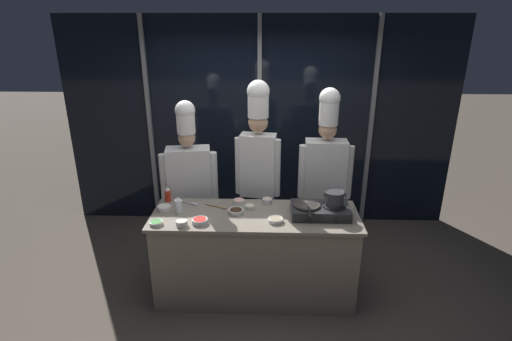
# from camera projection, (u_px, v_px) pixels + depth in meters

# --- Properties ---
(ground_plane) EXTENTS (24.00, 24.00, 0.00)m
(ground_plane) POSITION_uv_depth(u_px,v_px,m) (255.00, 292.00, 4.09)
(ground_plane) COLOR brown
(window_wall_back) EXTENTS (5.03, 0.09, 2.70)m
(window_wall_back) POSITION_uv_depth(u_px,v_px,m) (260.00, 124.00, 5.18)
(window_wall_back) COLOR black
(window_wall_back) RESTS_ON ground_plane
(demo_counter) EXTENTS (1.96, 0.68, 0.89)m
(demo_counter) POSITION_uv_depth(u_px,v_px,m) (255.00, 255.00, 3.93)
(demo_counter) COLOR gray
(demo_counter) RESTS_ON ground_plane
(portable_stove) EXTENTS (0.54, 0.35, 0.11)m
(portable_stove) POSITION_uv_depth(u_px,v_px,m) (320.00, 210.00, 3.74)
(portable_stove) COLOR #28282B
(portable_stove) RESTS_ON demo_counter
(frying_pan) EXTENTS (0.26, 0.44, 0.04)m
(frying_pan) POSITION_uv_depth(u_px,v_px,m) (307.00, 203.00, 3.72)
(frying_pan) COLOR #38332D
(frying_pan) RESTS_ON portable_stove
(stock_pot) EXTENTS (0.21, 0.18, 0.14)m
(stock_pot) POSITION_uv_depth(u_px,v_px,m) (334.00, 198.00, 3.70)
(stock_pot) COLOR #333335
(stock_pot) RESTS_ON portable_stove
(squeeze_bottle_chili) EXTENTS (0.06, 0.06, 0.15)m
(squeeze_bottle_chili) POSITION_uv_depth(u_px,v_px,m) (168.00, 194.00, 4.03)
(squeeze_bottle_chili) COLOR red
(squeeze_bottle_chili) RESTS_ON demo_counter
(squeeze_bottle_clear) EXTENTS (0.06, 0.06, 0.17)m
(squeeze_bottle_clear) POSITION_uv_depth(u_px,v_px,m) (178.00, 205.00, 3.79)
(squeeze_bottle_clear) COLOR white
(squeeze_bottle_clear) RESTS_ON demo_counter
(prep_bowl_shrimp) EXTENTS (0.11, 0.11, 0.04)m
(prep_bowl_shrimp) POSITION_uv_depth(u_px,v_px,m) (239.00, 201.00, 4.00)
(prep_bowl_shrimp) COLOR white
(prep_bowl_shrimp) RESTS_ON demo_counter
(prep_bowl_noodles) EXTENTS (0.09, 0.09, 0.04)m
(prep_bowl_noodles) POSITION_uv_depth(u_px,v_px,m) (250.00, 207.00, 3.89)
(prep_bowl_noodles) COLOR white
(prep_bowl_noodles) RESTS_ON demo_counter
(prep_bowl_bean_sprouts) EXTENTS (0.13, 0.13, 0.05)m
(prep_bowl_bean_sprouts) POSITION_uv_depth(u_px,v_px,m) (164.00, 208.00, 3.85)
(prep_bowl_bean_sprouts) COLOR white
(prep_bowl_bean_sprouts) RESTS_ON demo_counter
(prep_bowl_soy_glaze) EXTENTS (0.15, 0.15, 0.04)m
(prep_bowl_soy_glaze) POSITION_uv_depth(u_px,v_px,m) (236.00, 211.00, 3.79)
(prep_bowl_soy_glaze) COLOR white
(prep_bowl_soy_glaze) RESTS_ON demo_counter
(prep_bowl_onion) EXTENTS (0.11, 0.11, 0.05)m
(prep_bowl_onion) POSITION_uv_depth(u_px,v_px,m) (182.00, 223.00, 3.56)
(prep_bowl_onion) COLOR white
(prep_bowl_onion) RESTS_ON demo_counter
(prep_bowl_bell_pepper) EXTENTS (0.15, 0.15, 0.04)m
(prep_bowl_bell_pepper) POSITION_uv_depth(u_px,v_px,m) (200.00, 221.00, 3.60)
(prep_bowl_bell_pepper) COLOR white
(prep_bowl_bell_pepper) RESTS_ON demo_counter
(prep_bowl_chicken) EXTENTS (0.10, 0.10, 0.05)m
(prep_bowl_chicken) POSITION_uv_depth(u_px,v_px,m) (267.00, 200.00, 4.00)
(prep_bowl_chicken) COLOR white
(prep_bowl_chicken) RESTS_ON demo_counter
(prep_bowl_scallions) EXTENTS (0.12, 0.12, 0.03)m
(prep_bowl_scallions) POSITION_uv_depth(u_px,v_px,m) (156.00, 223.00, 3.58)
(prep_bowl_scallions) COLOR white
(prep_bowl_scallions) RESTS_ON demo_counter
(prep_bowl_mushrooms) EXTENTS (0.14, 0.14, 0.04)m
(prep_bowl_mushrooms) POSITION_uv_depth(u_px,v_px,m) (275.00, 220.00, 3.63)
(prep_bowl_mushrooms) COLOR white
(prep_bowl_mushrooms) RESTS_ON demo_counter
(serving_spoon_slotted) EXTENTS (0.24, 0.11, 0.02)m
(serving_spoon_slotted) POSITION_uv_depth(u_px,v_px,m) (220.00, 207.00, 3.91)
(serving_spoon_slotted) COLOR olive
(serving_spoon_slotted) RESTS_ON demo_counter
(serving_spoon_solid) EXTENTS (0.26, 0.13, 0.02)m
(serving_spoon_solid) POSITION_uv_depth(u_px,v_px,m) (191.00, 203.00, 3.99)
(serving_spoon_solid) COLOR #B2B5BA
(serving_spoon_solid) RESTS_ON demo_counter
(chef_head) EXTENTS (0.60, 0.31, 1.87)m
(chef_head) POSITION_uv_depth(u_px,v_px,m) (189.00, 177.00, 4.28)
(chef_head) COLOR #2D3856
(chef_head) RESTS_ON ground_plane
(chef_sous) EXTENTS (0.48, 0.24, 2.07)m
(chef_sous) POSITION_uv_depth(u_px,v_px,m) (258.00, 158.00, 4.20)
(chef_sous) COLOR #232326
(chef_sous) RESTS_ON ground_plane
(chef_line) EXTENTS (0.58, 0.24, 1.99)m
(chef_line) POSITION_uv_depth(u_px,v_px,m) (325.00, 168.00, 4.29)
(chef_line) COLOR #4C4C51
(chef_line) RESTS_ON ground_plane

